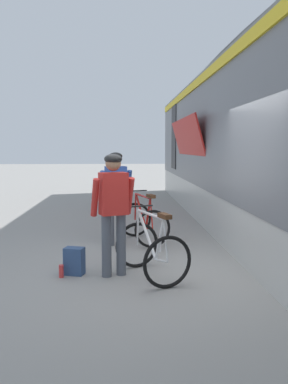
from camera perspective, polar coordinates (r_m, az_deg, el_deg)
ground_plane at (r=6.00m, az=3.14°, el=-11.62°), size 80.00×80.00×0.00m
cyclist_near_in_red at (r=5.72m, az=-4.37°, el=-1.68°), size 0.66×0.45×1.76m
cyclist_far_in_blue at (r=7.56m, az=-4.03°, el=0.28°), size 0.66×0.41×1.76m
bicycle_near_white at (r=5.76m, az=1.05°, el=-8.22°), size 1.04×1.25×0.99m
bicycle_far_red at (r=7.88m, az=-0.09°, el=-4.25°), size 0.99×1.23×0.99m
backpack_on_platform at (r=6.02m, az=-9.89°, el=-9.66°), size 0.32×0.25×0.40m
water_bottle_near_the_bikes at (r=7.19m, az=2.18°, el=-7.63°), size 0.08×0.08×0.23m
water_bottle_by_the_backpack at (r=5.95m, az=-11.69°, el=-10.97°), size 0.07×0.07×0.18m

